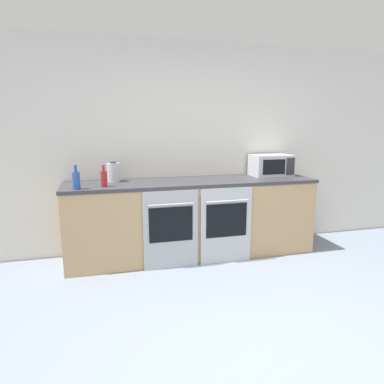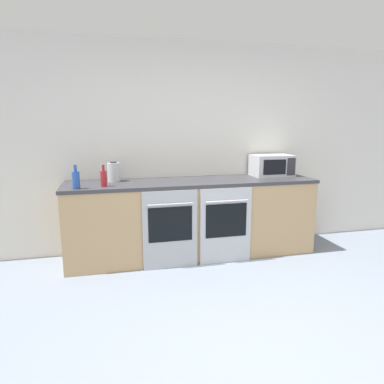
% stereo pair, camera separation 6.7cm
% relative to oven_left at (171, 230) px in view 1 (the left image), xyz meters
% --- Properties ---
extents(ground_plane, '(16.00, 16.00, 0.00)m').
position_rel_oven_left_xyz_m(ground_plane, '(0.34, -1.65, -0.45)').
color(ground_plane, gray).
extents(wall_back, '(10.00, 0.06, 2.60)m').
position_rel_oven_left_xyz_m(wall_back, '(0.34, 0.70, 0.85)').
color(wall_back, silver).
rests_on(wall_back, ground_plane).
extents(counter_back, '(3.00, 0.68, 0.93)m').
position_rel_oven_left_xyz_m(counter_back, '(0.34, 0.34, 0.01)').
color(counter_back, tan).
rests_on(counter_back, ground_plane).
extents(oven_left, '(0.61, 0.06, 0.89)m').
position_rel_oven_left_xyz_m(oven_left, '(0.00, 0.00, 0.00)').
color(oven_left, '#A8AAAF').
rests_on(oven_left, ground_plane).
extents(oven_right, '(0.61, 0.06, 0.89)m').
position_rel_oven_left_xyz_m(oven_right, '(0.65, 0.00, 0.00)').
color(oven_right, '#B7BABF').
rests_on(oven_right, ground_plane).
extents(microwave, '(0.51, 0.35, 0.27)m').
position_rel_oven_left_xyz_m(microwave, '(1.43, 0.46, 0.62)').
color(microwave, '#B7BABF').
rests_on(microwave, counter_back).
extents(bottle_blue, '(0.08, 0.08, 0.25)m').
position_rel_oven_left_xyz_m(bottle_blue, '(-0.97, 0.11, 0.58)').
color(bottle_blue, '#234793').
rests_on(bottle_blue, counter_back).
extents(bottle_red, '(0.07, 0.07, 0.24)m').
position_rel_oven_left_xyz_m(bottle_red, '(-0.69, 0.19, 0.57)').
color(bottle_red, maroon).
rests_on(bottle_red, counter_back).
extents(kettle, '(0.15, 0.15, 0.23)m').
position_rel_oven_left_xyz_m(kettle, '(-0.58, 0.51, 0.59)').
color(kettle, '#B7BABF').
rests_on(kettle, counter_back).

